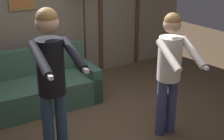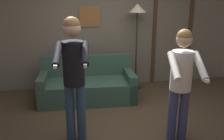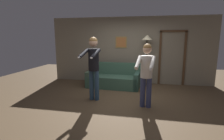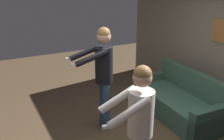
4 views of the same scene
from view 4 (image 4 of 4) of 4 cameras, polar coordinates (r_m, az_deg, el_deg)
couch at (r=5.07m, az=14.96°, el=-7.04°), size 1.94×0.95×0.87m
person_standing_left at (r=4.17m, az=-2.12°, el=0.33°), size 0.48×0.76×1.82m
person_standing_right at (r=2.95m, az=6.23°, el=-11.22°), size 0.50×0.69×1.65m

